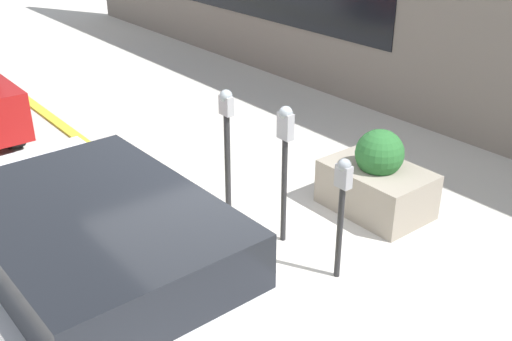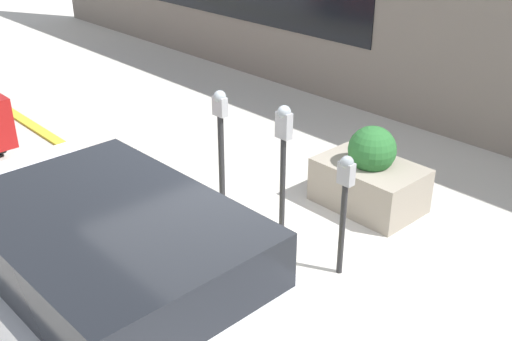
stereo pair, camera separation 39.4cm
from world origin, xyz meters
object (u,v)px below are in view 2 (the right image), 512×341
(parking_meter_second, at_px, (283,147))
(parked_car_middle, at_px, (107,277))
(parking_meter_middle, at_px, (221,131))
(planter_box, at_px, (370,177))
(parking_meter_nearest, at_px, (345,194))

(parking_meter_second, distance_m, parked_car_middle, 2.29)
(parking_meter_middle, bearing_deg, parked_car_middle, 119.91)
(planter_box, relative_size, parked_car_middle, 0.28)
(parking_meter_nearest, xyz_separation_m, parking_meter_second, (0.84, -0.02, 0.21))
(parking_meter_middle, height_order, parked_car_middle, parking_meter_middle)
(parking_meter_nearest, relative_size, parking_meter_second, 0.83)
(parked_car_middle, bearing_deg, planter_box, -89.19)
(parking_meter_nearest, relative_size, parked_car_middle, 0.29)
(parking_meter_second, height_order, parked_car_middle, parking_meter_second)
(parking_meter_nearest, height_order, planter_box, parking_meter_nearest)
(parking_meter_second, xyz_separation_m, planter_box, (-0.18, -1.28, -0.71))
(parking_meter_nearest, bearing_deg, parking_meter_middle, 0.29)
(parking_meter_middle, distance_m, planter_box, 1.85)
(parking_meter_nearest, xyz_separation_m, parking_meter_middle, (1.81, 0.01, 0.10))
(parking_meter_nearest, relative_size, parking_meter_middle, 0.87)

